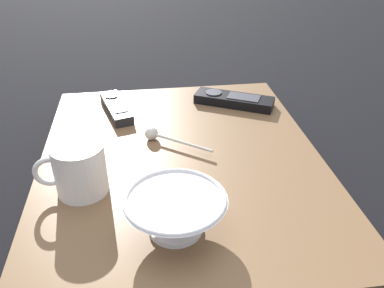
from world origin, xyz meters
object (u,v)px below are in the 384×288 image
cereal_bowl (175,211)px  teaspoon (157,135)px  coffee_mug (79,169)px  tv_remote_far (234,100)px  tv_remote_near (116,108)px

cereal_bowl → teaspoon: (-0.01, 0.26, -0.02)m
coffee_mug → tv_remote_far: size_ratio=0.62×
teaspoon → tv_remote_far: 0.24m
cereal_bowl → coffee_mug: coffee_mug is taller
teaspoon → tv_remote_near: size_ratio=0.79×
teaspoon → tv_remote_near: bearing=121.1°
coffee_mug → tv_remote_near: bearing=80.2°
tv_remote_near → tv_remote_far: 0.28m
cereal_bowl → teaspoon: size_ratio=1.20×
cereal_bowl → coffee_mug: 0.19m
cereal_bowl → tv_remote_far: (0.18, 0.41, -0.02)m
cereal_bowl → tv_remote_near: (-0.10, 0.41, -0.02)m
cereal_bowl → tv_remote_far: 0.45m
cereal_bowl → tv_remote_near: bearing=103.6°
teaspoon → tv_remote_far: bearing=37.0°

